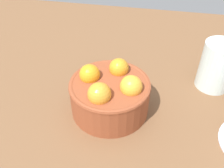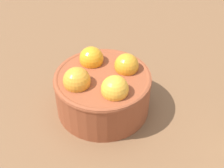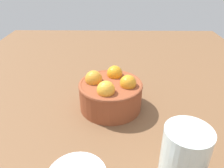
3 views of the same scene
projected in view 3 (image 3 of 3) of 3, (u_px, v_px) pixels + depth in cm
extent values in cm
cube|color=brown|center=(111.00, 113.00, 56.95)|extent=(142.67, 107.23, 4.17)
cylinder|color=brown|center=(111.00, 95.00, 54.26)|extent=(15.41, 15.41, 6.84)
torus|color=brown|center=(111.00, 85.00, 52.78)|extent=(15.61, 15.61, 1.00)
sphere|color=orange|center=(94.00, 79.00, 53.16)|extent=(4.23, 4.23, 4.23)
sphere|color=gold|center=(106.00, 90.00, 48.65)|extent=(4.14, 4.14, 4.14)
sphere|color=orange|center=(128.00, 83.00, 51.36)|extent=(3.96, 3.96, 3.96)
sphere|color=orange|center=(115.00, 73.00, 55.87)|extent=(4.02, 4.02, 4.02)
cylinder|color=silver|center=(184.00, 157.00, 34.68)|extent=(7.44, 7.44, 10.73)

